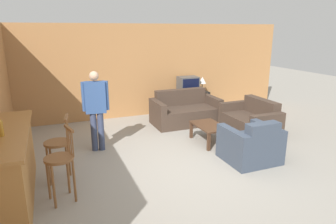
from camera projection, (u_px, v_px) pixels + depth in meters
The scene contains 14 objects.
ground_plane at pixel (194, 167), 5.53m from camera, with size 24.00×24.00×0.00m, color gray.
wall_back at pixel (136, 71), 8.48m from camera, with size 9.40×0.08×2.60m.
bar_counter at pixel (13, 166), 4.34m from camera, with size 0.55×2.29×1.06m.
bar_chair_near at pixel (61, 163), 4.30m from camera, with size 0.50×0.50×1.11m.
bar_chair_mid at pixel (59, 147), 4.88m from camera, with size 0.47×0.47×1.11m.
couch_far at pixel (185, 112), 8.01m from camera, with size 1.75×0.94×0.87m.
armchair_near at pixel (251, 146), 5.69m from camera, with size 0.95×0.89×0.85m.
loveseat_right at pixel (251, 121), 7.19m from camera, with size 0.86×1.41×0.84m.
coffee_table at pixel (209, 128), 6.61m from camera, with size 0.56×0.90×0.41m.
tv_unit at pixel (188, 103), 8.96m from camera, with size 1.23×0.52×0.65m.
tv at pixel (188, 84), 8.80m from camera, with size 0.58×0.41×0.46m.
bottle at pixel (0, 126), 3.98m from camera, with size 0.08×0.08×0.31m.
table_lamp at pixel (202, 81), 8.96m from camera, with size 0.24×0.24×0.42m.
person_by_window at pixel (96, 106), 6.04m from camera, with size 0.53×0.22×1.66m.
Camera 1 is at (-2.32, -4.51, 2.45)m, focal length 32.00 mm.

